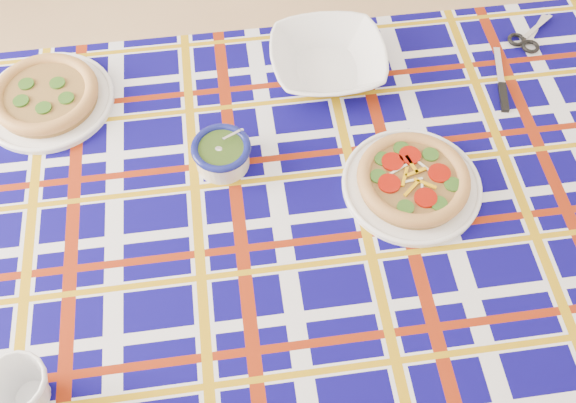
% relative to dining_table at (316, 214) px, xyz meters
% --- Properties ---
extents(floor, '(4.00, 4.00, 0.00)m').
position_rel_dining_table_xyz_m(floor, '(-0.37, -0.23, -0.67)').
color(floor, tan).
rests_on(floor, ground).
extents(dining_table, '(1.83, 1.48, 0.74)m').
position_rel_dining_table_xyz_m(dining_table, '(0.00, 0.00, 0.00)').
color(dining_table, brown).
rests_on(dining_table, floor).
extents(tablecloth, '(1.87, 1.52, 0.10)m').
position_rel_dining_table_xyz_m(tablecloth, '(0.00, 0.00, 0.02)').
color(tablecloth, '#0A0558').
rests_on(tablecloth, dining_table).
extents(main_focaccia_plate, '(0.37, 0.37, 0.06)m').
position_rel_dining_table_xyz_m(main_focaccia_plate, '(0.19, 0.06, 0.11)').
color(main_focaccia_plate, olive).
rests_on(main_focaccia_plate, tablecloth).
extents(pesto_bowl, '(0.17, 0.17, 0.07)m').
position_rel_dining_table_xyz_m(pesto_bowl, '(-0.21, 0.04, 0.11)').
color(pesto_bowl, '#21380F').
rests_on(pesto_bowl, tablecloth).
extents(serving_bowl, '(0.34, 0.34, 0.07)m').
position_rel_dining_table_xyz_m(serving_bowl, '(-0.04, 0.35, 0.11)').
color(serving_bowl, white).
rests_on(serving_bowl, tablecloth).
extents(second_focaccia_plate, '(0.40, 0.40, 0.05)m').
position_rel_dining_table_xyz_m(second_focaccia_plate, '(-0.64, 0.11, 0.10)').
color(second_focaccia_plate, olive).
rests_on(second_focaccia_plate, tablecloth).
extents(mug, '(0.13, 0.13, 0.10)m').
position_rel_dining_table_xyz_m(mug, '(-0.40, -0.51, 0.12)').
color(mug, white).
rests_on(mug, tablecloth).
extents(table_knife, '(0.05, 0.22, 0.01)m').
position_rel_dining_table_xyz_m(table_knife, '(0.35, 0.44, 0.08)').
color(table_knife, silver).
rests_on(table_knife, tablecloth).
extents(kitchen_scissors, '(0.15, 0.20, 0.01)m').
position_rel_dining_table_xyz_m(kitchen_scissors, '(0.43, 0.59, 0.08)').
color(kitchen_scissors, silver).
rests_on(kitchen_scissors, tablecloth).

